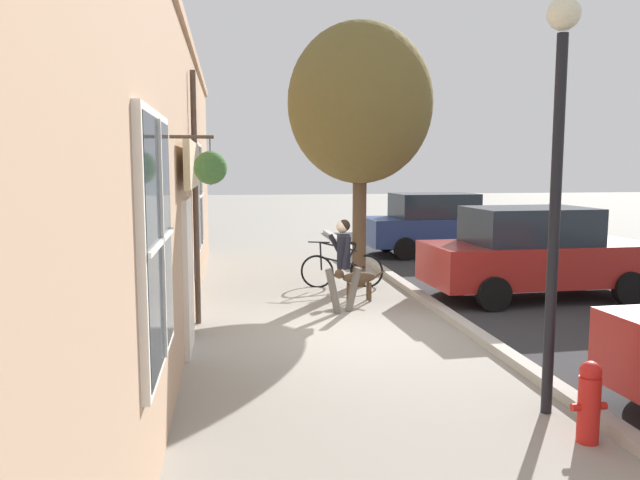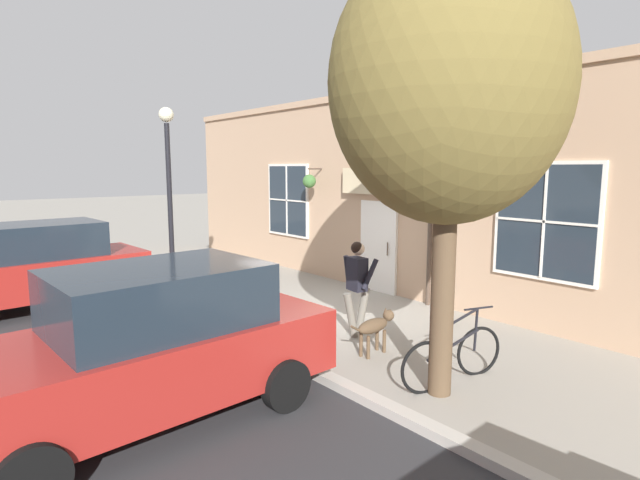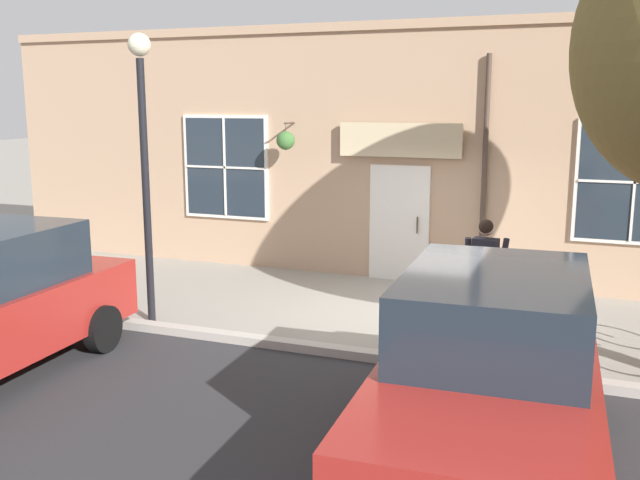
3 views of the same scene
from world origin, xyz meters
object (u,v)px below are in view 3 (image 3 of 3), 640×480
at_px(dog_on_leash, 542,316).
at_px(street_lamp, 143,134).
at_px(fire_hydrant, 110,291).
at_px(pedestrian_walking, 485,265).
at_px(parked_car_mid_block, 490,373).

height_order(dog_on_leash, street_lamp, street_lamp).
relative_size(street_lamp, fire_hydrant, 5.39).
xyz_separation_m(pedestrian_walking, dog_on_leash, (0.40, 0.82, -0.53)).
xyz_separation_m(pedestrian_walking, street_lamp, (1.28, -4.66, 1.81)).
distance_m(dog_on_leash, parked_car_mid_block, 3.48).
bearing_deg(dog_on_leash, street_lamp, -80.87).
distance_m(pedestrian_walking, dog_on_leash, 1.05).
distance_m(parked_car_mid_block, fire_hydrant, 6.51).
bearing_deg(street_lamp, parked_car_mid_block, 64.03).
bearing_deg(fire_hydrant, pedestrian_walking, 103.67).
xyz_separation_m(parked_car_mid_block, fire_hydrant, (-2.54, -5.98, -0.48)).
height_order(pedestrian_walking, parked_car_mid_block, parked_car_mid_block).
xyz_separation_m(dog_on_leash, street_lamp, (0.88, -5.48, 2.33)).
height_order(parked_car_mid_block, fire_hydrant, parked_car_mid_block).
height_order(dog_on_leash, fire_hydrant, fire_hydrant).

